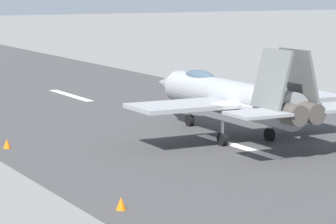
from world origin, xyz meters
The scene contains 5 objects.
ground_plane centered at (0.00, 0.00, 0.00)m, with size 400.00×400.00×0.00m, color slate.
runway_strip centered at (-0.02, 0.00, 0.01)m, with size 240.00×26.00×0.02m.
fighter_jet centered at (2.80, -0.94, 2.51)m, with size 17.03×13.31×5.71m.
marker_cone_near centered at (-8.77, 11.63, 0.28)m, with size 0.44×0.44×0.55m, color orange.
marker_cone_mid centered at (5.96, 11.63, 0.28)m, with size 0.44×0.44×0.55m, color orange.
Camera 1 is at (-38.78, 25.85, 9.06)m, focal length 90.30 mm.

